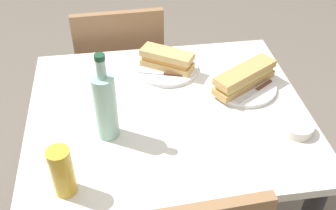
{
  "coord_description": "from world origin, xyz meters",
  "views": [
    {
      "loc": [
        0.15,
        1.04,
        1.63
      ],
      "look_at": [
        0.0,
        0.0,
        0.77
      ],
      "focal_mm": 43.9,
      "sensor_mm": 36.0,
      "label": 1
    }
  ],
  "objects_px": {
    "chair_near": "(121,74)",
    "baguette_sandwich_far": "(167,59)",
    "plate_near": "(243,87)",
    "water_bottle": "(105,105)",
    "beer_glass": "(62,172)",
    "knife_near": "(257,90)",
    "plate_far": "(167,69)",
    "dining_table": "(168,139)",
    "baguette_sandwich_near": "(245,77)",
    "olive_bowl": "(298,128)",
    "knife_far": "(164,74)"
  },
  "relations": [
    {
      "from": "chair_near",
      "to": "baguette_sandwich_far",
      "type": "height_order",
      "value": "chair_near"
    },
    {
      "from": "plate_near",
      "to": "baguette_sandwich_far",
      "type": "relative_size",
      "value": 1.15
    },
    {
      "from": "water_bottle",
      "to": "plate_near",
      "type": "bearing_deg",
      "value": -160.76
    },
    {
      "from": "chair_near",
      "to": "beer_glass",
      "type": "bearing_deg",
      "value": 78.52
    },
    {
      "from": "knife_near",
      "to": "plate_far",
      "type": "height_order",
      "value": "knife_near"
    },
    {
      "from": "dining_table",
      "to": "plate_near",
      "type": "height_order",
      "value": "plate_near"
    },
    {
      "from": "plate_near",
      "to": "baguette_sandwich_near",
      "type": "bearing_deg",
      "value": 180.0
    },
    {
      "from": "dining_table",
      "to": "olive_bowl",
      "type": "height_order",
      "value": "olive_bowl"
    },
    {
      "from": "knife_near",
      "to": "olive_bowl",
      "type": "height_order",
      "value": "olive_bowl"
    },
    {
      "from": "dining_table",
      "to": "plate_near",
      "type": "relative_size",
      "value": 3.98
    },
    {
      "from": "water_bottle",
      "to": "olive_bowl",
      "type": "height_order",
      "value": "water_bottle"
    },
    {
      "from": "baguette_sandwich_near",
      "to": "knife_near",
      "type": "height_order",
      "value": "baguette_sandwich_near"
    },
    {
      "from": "baguette_sandwich_far",
      "to": "olive_bowl",
      "type": "bearing_deg",
      "value": 131.89
    },
    {
      "from": "water_bottle",
      "to": "knife_far",
      "type": "bearing_deg",
      "value": -127.84
    },
    {
      "from": "knife_far",
      "to": "beer_glass",
      "type": "xyz_separation_m",
      "value": [
        0.33,
        0.48,
        0.06
      ]
    },
    {
      "from": "plate_near",
      "to": "baguette_sandwich_far",
      "type": "xyz_separation_m",
      "value": [
        0.25,
        -0.15,
        0.04
      ]
    },
    {
      "from": "plate_near",
      "to": "baguette_sandwich_far",
      "type": "height_order",
      "value": "baguette_sandwich_far"
    },
    {
      "from": "dining_table",
      "to": "olive_bowl",
      "type": "xyz_separation_m",
      "value": [
        -0.38,
        0.16,
        0.15
      ]
    },
    {
      "from": "baguette_sandwich_far",
      "to": "olive_bowl",
      "type": "height_order",
      "value": "baguette_sandwich_far"
    },
    {
      "from": "knife_far",
      "to": "water_bottle",
      "type": "bearing_deg",
      "value": 52.16
    },
    {
      "from": "knife_near",
      "to": "plate_far",
      "type": "relative_size",
      "value": 0.68
    },
    {
      "from": "dining_table",
      "to": "water_bottle",
      "type": "distance_m",
      "value": 0.33
    },
    {
      "from": "chair_near",
      "to": "dining_table",
      "type": "bearing_deg",
      "value": 103.31
    },
    {
      "from": "chair_near",
      "to": "plate_near",
      "type": "xyz_separation_m",
      "value": [
        -0.42,
        0.51,
        0.26
      ]
    },
    {
      "from": "chair_near",
      "to": "olive_bowl",
      "type": "distance_m",
      "value": 0.96
    },
    {
      "from": "beer_glass",
      "to": "plate_near",
      "type": "bearing_deg",
      "value": -148.25
    },
    {
      "from": "water_bottle",
      "to": "beer_glass",
      "type": "height_order",
      "value": "water_bottle"
    },
    {
      "from": "knife_near",
      "to": "olive_bowl",
      "type": "distance_m",
      "value": 0.21
    },
    {
      "from": "dining_table",
      "to": "knife_near",
      "type": "bearing_deg",
      "value": -172.85
    },
    {
      "from": "beer_glass",
      "to": "knife_near",
      "type": "bearing_deg",
      "value": -152.36
    },
    {
      "from": "chair_near",
      "to": "baguette_sandwich_far",
      "type": "relative_size",
      "value": 4.33
    },
    {
      "from": "olive_bowl",
      "to": "plate_far",
      "type": "bearing_deg",
      "value": -48.11
    },
    {
      "from": "baguette_sandwich_far",
      "to": "beer_glass",
      "type": "height_order",
      "value": "beer_glass"
    },
    {
      "from": "baguette_sandwich_near",
      "to": "plate_far",
      "type": "xyz_separation_m",
      "value": [
        0.25,
        -0.15,
        -0.04
      ]
    },
    {
      "from": "dining_table",
      "to": "chair_near",
      "type": "bearing_deg",
      "value": -76.69
    },
    {
      "from": "plate_far",
      "to": "knife_far",
      "type": "relative_size",
      "value": 1.31
    },
    {
      "from": "knife_near",
      "to": "plate_far",
      "type": "distance_m",
      "value": 0.34
    },
    {
      "from": "knife_far",
      "to": "olive_bowl",
      "type": "relative_size",
      "value": 1.83
    },
    {
      "from": "chair_near",
      "to": "plate_far",
      "type": "relative_size",
      "value": 3.78
    },
    {
      "from": "baguette_sandwich_near",
      "to": "olive_bowl",
      "type": "distance_m",
      "value": 0.27
    },
    {
      "from": "plate_far",
      "to": "baguette_sandwich_far",
      "type": "relative_size",
      "value": 1.15
    },
    {
      "from": "chair_near",
      "to": "water_bottle",
      "type": "xyz_separation_m",
      "value": [
        0.06,
        0.68,
        0.36
      ]
    },
    {
      "from": "beer_glass",
      "to": "knife_far",
      "type": "bearing_deg",
      "value": -124.92
    },
    {
      "from": "plate_near",
      "to": "olive_bowl",
      "type": "bearing_deg",
      "value": 113.04
    },
    {
      "from": "baguette_sandwich_near",
      "to": "olive_bowl",
      "type": "bearing_deg",
      "value": 113.04
    },
    {
      "from": "baguette_sandwich_near",
      "to": "knife_near",
      "type": "bearing_deg",
      "value": 133.74
    },
    {
      "from": "plate_near",
      "to": "baguette_sandwich_near",
      "type": "xyz_separation_m",
      "value": [
        -0.0,
        0.0,
        0.04
      ]
    },
    {
      "from": "baguette_sandwich_far",
      "to": "olive_bowl",
      "type": "distance_m",
      "value": 0.53
    },
    {
      "from": "knife_far",
      "to": "water_bottle",
      "type": "xyz_separation_m",
      "value": [
        0.21,
        0.27,
        0.1
      ]
    },
    {
      "from": "baguette_sandwich_near",
      "to": "beer_glass",
      "type": "xyz_separation_m",
      "value": [
        0.6,
        0.37,
        0.02
      ]
    }
  ]
}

